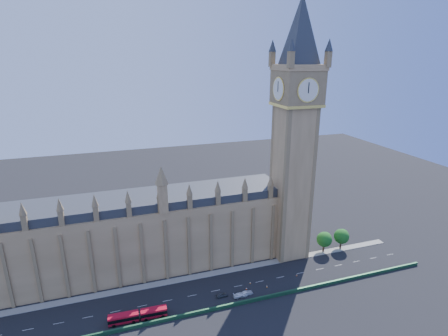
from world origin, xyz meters
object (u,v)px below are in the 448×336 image
object	(u,v)px
car_grey	(222,295)
car_white	(240,295)
car_silver	(247,293)
red_bus	(138,316)

from	to	relation	value
car_grey	car_white	bearing A→B (deg)	-110.31
car_silver	car_white	size ratio (longest dim) A/B	0.83
car_grey	car_silver	world-z (taller)	car_silver
car_grey	car_silver	size ratio (longest dim) A/B	0.96
car_white	car_grey	bearing A→B (deg)	70.66
car_grey	car_silver	bearing A→B (deg)	-103.26
red_bus	car_grey	distance (m)	26.88
car_grey	car_silver	xyz separation A→B (m)	(8.07, -1.66, 0.01)
red_bus	car_silver	size ratio (longest dim) A/B	4.32
car_silver	car_white	distance (m)	2.40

